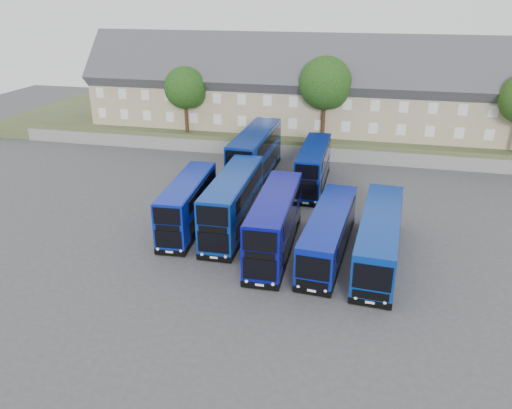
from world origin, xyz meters
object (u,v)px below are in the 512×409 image
object	(u,v)px
dd_front_mid	(233,204)
tree_mid	(326,85)
coach_east_a	(328,234)
tree_west	(187,89)
dd_front_left	(188,205)

from	to	relation	value
dd_front_mid	tree_mid	xyz separation A→B (m)	(4.82, 20.78, 5.90)
coach_east_a	tree_west	world-z (taller)	tree_west
tree_west	tree_mid	world-z (taller)	tree_mid
dd_front_mid	dd_front_left	bearing A→B (deg)	-172.30
dd_front_left	coach_east_a	size ratio (longest dim) A/B	0.85
coach_east_a	tree_west	distance (m)	29.97
tree_mid	dd_front_left	bearing A→B (deg)	-111.42
dd_front_left	tree_west	world-z (taller)	tree_west
dd_front_left	coach_east_a	bearing A→B (deg)	-13.07
dd_front_mid	coach_east_a	distance (m)	8.06
dd_front_mid	tree_mid	world-z (taller)	tree_mid
coach_east_a	tree_mid	world-z (taller)	tree_mid
dd_front_left	tree_mid	bearing A→B (deg)	64.66
dd_front_left	dd_front_mid	world-z (taller)	dd_front_mid
dd_front_mid	coach_east_a	xyz separation A→B (m)	(7.68, -2.36, -0.61)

